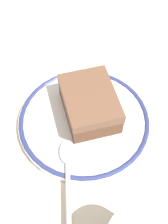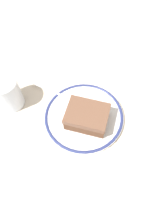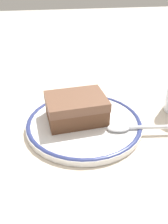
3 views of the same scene
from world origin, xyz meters
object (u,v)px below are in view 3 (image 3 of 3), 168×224
object	(u,v)px
plate	(84,123)
cake_slice	(76,108)
napkin	(140,90)
spoon	(135,127)

from	to	relation	value
plate	cake_slice	distance (m)	0.03
plate	napkin	world-z (taller)	plate
cake_slice	napkin	size ratio (longest dim) A/B	0.78
plate	cake_slice	world-z (taller)	cake_slice
plate	spoon	xyz separation A→B (m)	(0.08, -0.04, 0.01)
cake_slice	spoon	xyz separation A→B (m)	(0.09, -0.05, -0.02)
spoon	napkin	distance (m)	0.17
plate	cake_slice	bearing A→B (deg)	141.06
cake_slice	napkin	distance (m)	0.20
cake_slice	spoon	bearing A→B (deg)	-26.26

